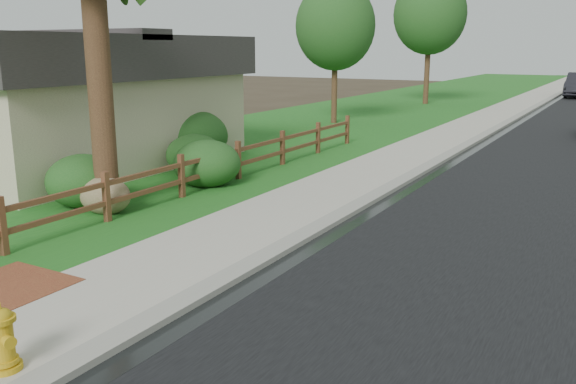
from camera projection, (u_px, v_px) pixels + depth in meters
The scene contains 16 objects.
ground at pixel (146, 309), 8.50m from camera, with size 120.00×120.00×0.00m, color #342A1C.
curb at pixel (539, 105), 37.89m from camera, with size 0.40×90.00×0.12m, color gray.
wet_gutter at pixel (545, 106), 37.73m from camera, with size 0.50×90.00×0.00m, color black.
sidewalk at pixel (517, 104), 38.52m from camera, with size 2.20×90.00×0.10m, color #AAA594.
grass_strip at pixel (487, 103), 39.44m from camera, with size 1.60×90.00×0.06m, color #18571A.
lawn_near at pixel (409, 100), 41.94m from camera, with size 9.00×90.00×0.04m, color #18571A.
ranch_fence at pixel (212, 166), 15.50m from camera, with size 0.12×16.92×1.10m.
house at pixel (32, 95), 19.23m from camera, with size 10.60×9.60×4.05m.
fire_hydrant at pixel (2, 340), 6.64m from camera, with size 0.52×0.42×0.79m.
boulder at pixel (105, 196), 13.27m from camera, with size 1.24×0.93×0.83m, color brown.
shrub_a at pixel (83, 181), 13.81m from camera, with size 1.63×1.63×1.22m, color #1B4B1A.
shrub_b at pixel (207, 164), 15.82m from camera, with size 1.76×1.76×1.23m, color #1B4B1A.
shrub_c at pixel (195, 155), 17.29m from camera, with size 1.62×1.62×1.17m, color #1B4B1A.
shrub_d at pixel (189, 136), 19.13m from camera, with size 2.48×2.48×1.69m, color #1B4B1A.
tree_near_left at pixel (335, 26), 28.06m from camera, with size 3.69×3.69×6.54m.
tree_mid_left at pixel (430, 14), 37.58m from camera, with size 4.47×4.47×8.00m.
Camera 1 is at (5.62, -5.88, 3.57)m, focal length 38.00 mm.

